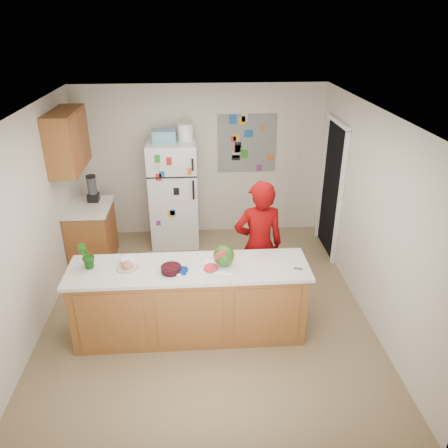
{
  "coord_description": "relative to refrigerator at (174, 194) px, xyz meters",
  "views": [
    {
      "loc": [
        -0.09,
        -4.66,
        3.46
      ],
      "look_at": [
        0.24,
        0.2,
        1.1
      ],
      "focal_mm": 35.0,
      "sensor_mm": 36.0,
      "label": 1
    }
  ],
  "objects": [
    {
      "name": "person",
      "position": [
        1.11,
        -1.83,
        0.01
      ],
      "size": [
        0.66,
        0.46,
        1.71
      ],
      "primitive_type": "imported",
      "rotation": [
        0.0,
        0.0,
        3.23
      ],
      "color": "#620304",
      "rests_on": "floor"
    },
    {
      "name": "ceiling",
      "position": [
        0.45,
        -1.88,
        1.66
      ],
      "size": [
        4.0,
        4.5,
        0.02
      ],
      "primitive_type": "cube",
      "color": "white",
      "rests_on": "wall_back"
    },
    {
      "name": "side_counter_base",
      "position": [
        -1.24,
        -0.53,
        -0.42
      ],
      "size": [
        0.6,
        0.8,
        0.86
      ],
      "primitive_type": "cube",
      "color": "brown",
      "rests_on": "floor"
    },
    {
      "name": "wall_back",
      "position": [
        0.45,
        0.38,
        0.4
      ],
      "size": [
        4.0,
        0.02,
        2.5
      ],
      "primitive_type": "cube",
      "color": "beige",
      "rests_on": "ground"
    },
    {
      "name": "upper_cabinets",
      "position": [
        -1.37,
        -0.58,
        1.05
      ],
      "size": [
        0.35,
        1.0,
        0.8
      ],
      "primitive_type": "cube",
      "color": "brown",
      "rests_on": "wall_left"
    },
    {
      "name": "watermelon",
      "position": [
        0.64,
        -2.38,
        0.2
      ],
      "size": [
        0.23,
        0.23,
        0.23
      ],
      "primitive_type": "sphere",
      "color": "#285F11",
      "rests_on": "cutting_board"
    },
    {
      "name": "peninsula_base",
      "position": [
        0.25,
        -2.38,
        -0.41
      ],
      "size": [
        2.6,
        0.62,
        0.88
      ],
      "primitive_type": "cube",
      "color": "brown",
      "rests_on": "floor"
    },
    {
      "name": "watermelon_slice",
      "position": [
        0.49,
        -2.45,
        0.09
      ],
      "size": [
        0.15,
        0.15,
        0.02
      ],
      "primitive_type": "cylinder",
      "color": "red",
      "rests_on": "cutting_board"
    },
    {
      "name": "floor",
      "position": [
        0.45,
        -1.88,
        -0.86
      ],
      "size": [
        4.0,
        4.5,
        0.02
      ],
      "primitive_type": "cube",
      "color": "brown",
      "rests_on": "ground"
    },
    {
      "name": "cobalt_bowl",
      "position": [
        0.19,
        -2.49,
        0.1
      ],
      "size": [
        0.13,
        0.13,
        0.05
      ],
      "primitive_type": "cylinder",
      "rotation": [
        0.0,
        0.0,
        0.16
      ],
      "color": "navy",
      "rests_on": "peninsula_top"
    },
    {
      "name": "keys",
      "position": [
        1.45,
        -2.51,
        0.08
      ],
      "size": [
        0.1,
        0.07,
        0.01
      ],
      "primitive_type": "cube",
      "rotation": [
        0.0,
        0.0,
        -0.36
      ],
      "color": "gray",
      "rests_on": "peninsula_top"
    },
    {
      "name": "peninsula_top",
      "position": [
        0.25,
        -2.38,
        0.05
      ],
      "size": [
        2.68,
        0.7,
        0.04
      ],
      "primitive_type": "cube",
      "color": "silver",
      "rests_on": "peninsula_base"
    },
    {
      "name": "cutting_board",
      "position": [
        0.58,
        -2.4,
        0.08
      ],
      "size": [
        0.42,
        0.35,
        0.01
      ],
      "primitive_type": "cube",
      "rotation": [
        0.0,
        0.0,
        -0.24
      ],
      "color": "silver",
      "rests_on": "peninsula_top"
    },
    {
      "name": "paper_towel",
      "position": [
        0.13,
        -2.47,
        0.08
      ],
      "size": [
        0.23,
        0.21,
        0.02
      ],
      "primitive_type": "cube",
      "rotation": [
        0.0,
        0.0,
        0.23
      ],
      "color": "white",
      "rests_on": "peninsula_top"
    },
    {
      "name": "refrigerator",
      "position": [
        0.0,
        0.0,
        0.0
      ],
      "size": [
        0.75,
        0.7,
        1.7
      ],
      "primitive_type": "cube",
      "color": "silver",
      "rests_on": "floor"
    },
    {
      "name": "plate",
      "position": [
        -0.42,
        -2.36,
        0.08
      ],
      "size": [
        0.32,
        0.32,
        0.02
      ],
      "primitive_type": "cylinder",
      "rotation": [
        0.0,
        0.0,
        0.39
      ],
      "color": "beige",
      "rests_on": "peninsula_top"
    },
    {
      "name": "blender_appliance",
      "position": [
        -1.19,
        -0.34,
        0.24
      ],
      "size": [
        0.14,
        0.14,
        0.38
      ],
      "primitive_type": "cylinder",
      "color": "black",
      "rests_on": "side_counter_top"
    },
    {
      "name": "photo_collage",
      "position": [
        1.2,
        0.36,
        0.7
      ],
      "size": [
        0.95,
        0.01,
        0.95
      ],
      "primitive_type": "cube",
      "color": "slate",
      "rests_on": "wall_back"
    },
    {
      "name": "wall_right",
      "position": [
        2.46,
        -1.88,
        0.4
      ],
      "size": [
        0.02,
        4.5,
        2.5
      ],
      "primitive_type": "cube",
      "color": "beige",
      "rests_on": "ground"
    },
    {
      "name": "fridge_top_bin",
      "position": [
        -0.1,
        0.0,
        0.94
      ],
      "size": [
        0.35,
        0.28,
        0.18
      ],
      "primitive_type": "cube",
      "color": "#5999B2",
      "rests_on": "refrigerator"
    },
    {
      "name": "cherry_bowl",
      "position": [
        0.06,
        -2.47,
        0.11
      ],
      "size": [
        0.29,
        0.29,
        0.07
      ],
      "primitive_type": "cylinder",
      "rotation": [
        0.0,
        0.0,
        0.38
      ],
      "color": "black",
      "rests_on": "peninsula_top"
    },
    {
      "name": "white_bowl",
      "position": [
        -0.42,
        -2.25,
        0.1
      ],
      "size": [
        0.19,
        0.19,
        0.06
      ],
      "primitive_type": "cylinder",
      "rotation": [
        0.0,
        0.0,
        0.03
      ],
      "color": "white",
      "rests_on": "peninsula_top"
    },
    {
      "name": "wall_left",
      "position": [
        -1.56,
        -1.88,
        0.4
      ],
      "size": [
        0.02,
        4.5,
        2.5
      ],
      "primitive_type": "cube",
      "color": "beige",
      "rests_on": "ground"
    },
    {
      "name": "side_counter_top",
      "position": [
        -1.24,
        -0.53,
        0.03
      ],
      "size": [
        0.64,
        0.84,
        0.04
      ],
      "primitive_type": "cube",
      "color": "silver",
      "rests_on": "side_counter_base"
    },
    {
      "name": "doorway",
      "position": [
        2.44,
        -0.43,
        0.17
      ],
      "size": [
        0.03,
        0.85,
        2.04
      ],
      "primitive_type": "cube",
      "color": "black",
      "rests_on": "ground"
    },
    {
      "name": "potted_plant",
      "position": [
        -0.86,
        -2.33,
        0.22
      ],
      "size": [
        0.22,
        0.21,
        0.31
      ],
      "primitive_type": "imported",
      "rotation": [
        0.0,
        0.0,
        3.87
      ],
      "color": "#093C0C",
      "rests_on": "peninsula_top"
    }
  ]
}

